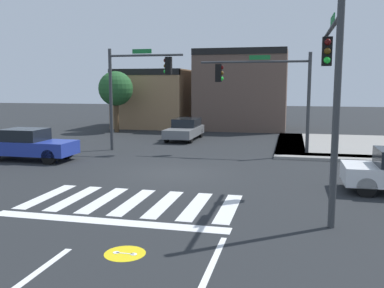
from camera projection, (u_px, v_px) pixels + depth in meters
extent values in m
plane|color=#232628|center=(172.00, 173.00, 17.73)|extent=(120.00, 120.00, 0.00)
cube|color=silver|center=(47.00, 196.00, 14.08)|extent=(0.49, 3.10, 0.01)
cube|color=silver|center=(75.00, 198.00, 13.85)|extent=(0.49, 3.10, 0.01)
cube|color=silver|center=(104.00, 200.00, 13.62)|extent=(0.49, 3.10, 0.01)
cube|color=silver|center=(133.00, 202.00, 13.39)|extent=(0.49, 3.10, 0.01)
cube|color=silver|center=(164.00, 204.00, 13.16)|extent=(0.49, 3.10, 0.01)
cube|color=silver|center=(196.00, 206.00, 12.93)|extent=(0.49, 3.10, 0.01)
cube|color=silver|center=(229.00, 208.00, 12.70)|extent=(0.49, 3.10, 0.01)
cube|color=white|center=(106.00, 221.00, 11.46)|extent=(6.80, 0.50, 0.01)
cube|color=white|center=(44.00, 267.00, 8.57)|extent=(0.16, 2.00, 0.01)
cylinder|color=yellow|center=(125.00, 253.00, 9.28)|extent=(0.92, 0.92, 0.01)
cylinder|color=white|center=(116.00, 252.00, 9.32)|extent=(0.15, 0.15, 0.00)
cylinder|color=white|center=(134.00, 254.00, 9.23)|extent=(0.15, 0.15, 0.00)
cube|color=white|center=(125.00, 253.00, 9.28)|extent=(0.41, 0.04, 0.00)
cube|color=gray|center=(378.00, 159.00, 20.69)|extent=(10.00, 1.60, 0.15)
cube|color=gray|center=(291.00, 143.00, 26.27)|extent=(1.60, 10.00, 0.15)
cube|color=gray|center=(362.00, 146.00, 25.32)|extent=(10.00, 10.00, 0.15)
cube|color=#93704C|center=(156.00, 98.00, 37.52)|extent=(6.05, 6.49, 4.98)
cube|color=black|center=(144.00, 72.00, 34.27)|extent=(6.05, 0.50, 0.50)
cube|color=brown|center=(242.00, 90.00, 35.50)|extent=(7.31, 6.13, 6.50)
cube|color=black|center=(238.00, 51.00, 32.32)|extent=(7.31, 0.50, 0.50)
cylinder|color=#383A3D|center=(111.00, 100.00, 23.73)|extent=(0.18, 0.18, 5.66)
cylinder|color=#383A3D|center=(146.00, 55.00, 22.92)|extent=(4.19, 0.12, 0.12)
cube|color=black|center=(169.00, 66.00, 22.70)|extent=(0.32, 0.32, 0.95)
sphere|color=#470A0A|center=(165.00, 60.00, 22.70)|extent=(0.22, 0.22, 0.22)
sphere|color=#4C330C|center=(166.00, 66.00, 22.74)|extent=(0.22, 0.22, 0.22)
sphere|color=#1ED833|center=(166.00, 71.00, 22.78)|extent=(0.22, 0.22, 0.22)
cube|color=#197233|center=(142.00, 51.00, 22.93)|extent=(1.10, 0.03, 0.24)
cylinder|color=#383A3D|center=(309.00, 105.00, 21.86)|extent=(0.18, 0.18, 5.34)
cylinder|color=#383A3D|center=(254.00, 62.00, 22.20)|extent=(5.68, 0.12, 0.12)
cube|color=black|center=(219.00, 73.00, 22.71)|extent=(0.32, 0.32, 0.95)
sphere|color=#470A0A|center=(222.00, 68.00, 22.63)|extent=(0.22, 0.22, 0.22)
sphere|color=#4C330C|center=(222.00, 73.00, 22.67)|extent=(0.22, 0.22, 0.22)
sphere|color=#1ED833|center=(222.00, 79.00, 22.71)|extent=(0.22, 0.22, 0.22)
cube|color=#197233|center=(260.00, 57.00, 22.11)|extent=(1.10, 0.03, 0.24)
cylinder|color=#383A3D|center=(336.00, 113.00, 10.58)|extent=(0.18, 0.18, 5.93)
cylinder|color=#383A3D|center=(331.00, 28.00, 12.71)|extent=(0.12, 5.10, 0.12)
cube|color=black|center=(327.00, 51.00, 14.13)|extent=(0.32, 0.32, 0.95)
sphere|color=#470A0A|center=(328.00, 42.00, 13.93)|extent=(0.22, 0.22, 0.22)
sphere|color=#4C330C|center=(327.00, 51.00, 13.97)|extent=(0.22, 0.22, 0.22)
sphere|color=#1ED833|center=(327.00, 60.00, 14.01)|extent=(0.22, 0.22, 0.22)
cube|color=#197233|center=(333.00, 20.00, 12.43)|extent=(0.03, 1.10, 0.24)
cylinder|color=black|center=(366.00, 187.00, 13.94)|extent=(0.66, 0.22, 0.66)
cylinder|color=black|center=(359.00, 177.00, 15.51)|extent=(0.66, 0.22, 0.66)
cube|color=slate|center=(184.00, 132.00, 28.47)|extent=(1.79, 4.54, 0.57)
cube|color=black|center=(187.00, 122.00, 29.04)|extent=(1.58, 2.30, 0.56)
cylinder|color=black|center=(190.00, 138.00, 26.84)|extent=(0.22, 0.61, 0.61)
cylinder|color=black|center=(167.00, 138.00, 27.19)|extent=(0.22, 0.61, 0.61)
cylinder|color=black|center=(201.00, 133.00, 29.82)|extent=(0.22, 0.61, 0.61)
cylinder|color=black|center=(179.00, 133.00, 30.17)|extent=(0.22, 0.61, 0.61)
cube|color=#23389E|center=(30.00, 147.00, 20.73)|extent=(4.41, 1.81, 0.66)
cube|color=black|center=(25.00, 135.00, 20.70)|extent=(1.94, 1.59, 0.58)
cylinder|color=black|center=(67.00, 152.00, 21.19)|extent=(0.70, 0.22, 0.70)
cylinder|color=black|center=(49.00, 157.00, 19.66)|extent=(0.70, 0.22, 0.70)
cylinder|color=black|center=(14.00, 150.00, 21.87)|extent=(0.70, 0.22, 0.70)
cylinder|color=#4C3823|center=(116.00, 114.00, 32.96)|extent=(0.36, 0.36, 2.80)
sphere|color=#235628|center=(116.00, 89.00, 32.68)|extent=(2.67, 2.67, 2.67)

